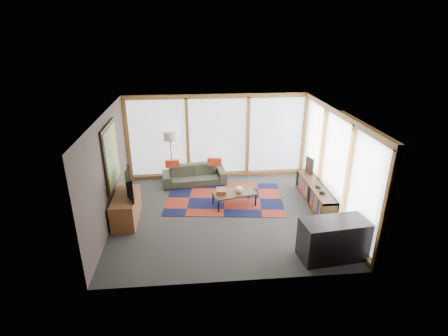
{
  "coord_description": "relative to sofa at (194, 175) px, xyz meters",
  "views": [
    {
      "loc": [
        -0.75,
        -7.7,
        4.44
      ],
      "look_at": [
        0.0,
        0.4,
        1.1
      ],
      "focal_mm": 28.0,
      "sensor_mm": 36.0,
      "label": 1
    }
  ],
  "objects": [
    {
      "name": "tv_console",
      "position": [
        -1.67,
        -2.01,
        0.05
      ],
      "size": [
        0.55,
        1.31,
        0.65
      ],
      "primitive_type": "cube",
      "color": "brown",
      "rests_on": "ground"
    },
    {
      "name": "bookshelf",
      "position": [
        3.19,
        -1.58,
        -0.0
      ],
      "size": [
        0.4,
        2.19,
        0.55
      ],
      "primitive_type": null,
      "color": "#372510",
      "rests_on": "ground"
    },
    {
      "name": "book_stack",
      "position": [
        0.69,
        -1.47,
        0.15
      ],
      "size": [
        0.26,
        0.32,
        0.1
      ],
      "primitive_type": "cube",
      "rotation": [
        0.0,
        0.0,
        -0.04
      ],
      "color": "brown",
      "rests_on": "coffee_table"
    },
    {
      "name": "bowl_b",
      "position": [
        3.19,
        -1.75,
        0.31
      ],
      "size": [
        0.19,
        0.19,
        0.08
      ],
      "primitive_type": "ellipsoid",
      "rotation": [
        0.0,
        0.0,
        0.2
      ],
      "color": "black",
      "rests_on": "bookshelf"
    },
    {
      "name": "shelf_picture",
      "position": [
        3.25,
        -0.78,
        0.5
      ],
      "size": [
        0.13,
        0.35,
        0.46
      ],
      "primitive_type": "cube",
      "rotation": [
        0.0,
        0.0,
        0.26
      ],
      "color": "black",
      "rests_on": "bookshelf"
    },
    {
      "name": "pillow_right",
      "position": [
        0.62,
        0.04,
        0.39
      ],
      "size": [
        0.44,
        0.19,
        0.23
      ],
      "primitive_type": "cube",
      "rotation": [
        0.0,
        0.0,
        -0.15
      ],
      "color": "red",
      "rests_on": "sofa"
    },
    {
      "name": "bowl_a",
      "position": [
        3.18,
        -2.1,
        0.32
      ],
      "size": [
        0.21,
        0.21,
        0.09
      ],
      "primitive_type": "ellipsoid",
      "rotation": [
        0.0,
        0.0,
        -0.11
      ],
      "color": "black",
      "rests_on": "bookshelf"
    },
    {
      "name": "coffee_table",
      "position": [
        1.04,
        -1.49,
        -0.09
      ],
      "size": [
        1.21,
        0.8,
        0.37
      ],
      "primitive_type": null,
      "rotation": [
        0.0,
        0.0,
        0.24
      ],
      "color": "#372510",
      "rests_on": "ground"
    },
    {
      "name": "rug",
      "position": [
        0.81,
        -1.1,
        -0.27
      ],
      "size": [
        3.34,
        2.36,
        0.01
      ],
      "primitive_type": "cube",
      "rotation": [
        0.0,
        0.0,
        -0.12
      ],
      "color": "maroon",
      "rests_on": "ground"
    },
    {
      "name": "sofa",
      "position": [
        0.0,
        0.0,
        0.0
      ],
      "size": [
        1.95,
        0.93,
        0.55
      ],
      "primitive_type": "imported",
      "rotation": [
        0.0,
        0.0,
        0.11
      ],
      "color": "#323528",
      "rests_on": "ground"
    },
    {
      "name": "television",
      "position": [
        -1.62,
        -1.98,
        0.68
      ],
      "size": [
        0.37,
        1.03,
        0.59
      ],
      "primitive_type": "imported",
      "rotation": [
        0.0,
        0.0,
        1.8
      ],
      "color": "black",
      "rests_on": "tv_console"
    },
    {
      "name": "room_envelope",
      "position": [
        1.25,
        -1.39,
        1.27
      ],
      "size": [
        5.52,
        5.02,
        2.62
      ],
      "color": "#423731",
      "rests_on": "ground"
    },
    {
      "name": "vase",
      "position": [
        1.15,
        -1.51,
        0.19
      ],
      "size": [
        0.22,
        0.22,
        0.18
      ],
      "primitive_type": "ellipsoid",
      "rotation": [
        0.0,
        0.0,
        0.07
      ],
      "color": "beige",
      "rests_on": "coffee_table"
    },
    {
      "name": "pillow_left",
      "position": [
        -0.62,
        -0.01,
        0.39
      ],
      "size": [
        0.42,
        0.13,
        0.23
      ],
      "primitive_type": "cube",
      "rotation": [
        0.0,
        0.0,
        -0.01
      ],
      "color": "red",
      "rests_on": "sofa"
    },
    {
      "name": "floor_lamp",
      "position": [
        -0.67,
        0.28,
        0.52
      ],
      "size": [
        0.4,
        0.4,
        1.58
      ],
      "primitive_type": null,
      "color": "#322319",
      "rests_on": "ground"
    },
    {
      "name": "bar_counter",
      "position": [
        2.76,
        -3.9,
        0.15
      ],
      "size": [
        1.39,
        0.76,
        0.84
      ],
      "primitive_type": "cube",
      "rotation": [
        0.0,
        0.0,
        0.11
      ],
      "color": "black",
      "rests_on": "ground"
    },
    {
      "name": "ground",
      "position": [
        0.76,
        -1.95,
        -0.27
      ],
      "size": [
        5.5,
        5.5,
        0.0
      ],
      "primitive_type": "plane",
      "color": "#2C2C2A",
      "rests_on": "ground"
    }
  ]
}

